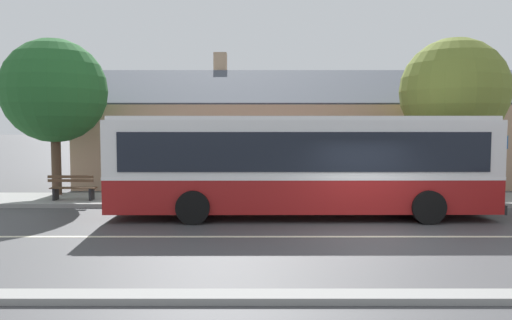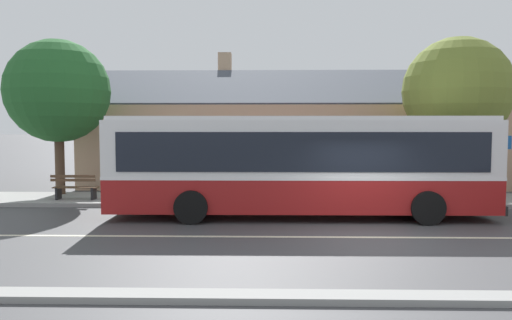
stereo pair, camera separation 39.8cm
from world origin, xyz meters
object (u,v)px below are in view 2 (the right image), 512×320
object	(u,v)px
bus_stop_sign	(505,161)
bench_by_building	(75,188)
street_tree_secondary	(58,91)
transit_bus	(300,163)
street_tree_primary	(457,91)
bench_down_street	(177,188)

from	to	relation	value
bus_stop_sign	bench_by_building	bearing A→B (deg)	178.51
bench_by_building	street_tree_secondary	size ratio (longest dim) A/B	0.26
transit_bus	bench_by_building	world-z (taller)	transit_bus
bench_by_building	street_tree_primary	size ratio (longest dim) A/B	0.26
transit_bus	street_tree_secondary	distance (m)	10.50
bench_by_building	bench_down_street	size ratio (longest dim) A/B	1.01
street_tree_primary	bench_down_street	bearing A→B (deg)	-174.47
street_tree_primary	bus_stop_sign	world-z (taller)	street_tree_primary
street_tree_secondary	bus_stop_sign	distance (m)	17.08
bench_by_building	bench_down_street	world-z (taller)	same
bench_by_building	bus_stop_sign	distance (m)	15.61
bench_down_street	street_tree_secondary	xyz separation A→B (m)	(-4.94, 1.33, 3.68)
bench_by_building	bus_stop_sign	size ratio (longest dim) A/B	0.69
transit_bus	bench_by_building	xyz separation A→B (m)	(-8.15, 2.50, -1.14)
transit_bus	bus_stop_sign	bearing A→B (deg)	15.75
transit_bus	street_tree_secondary	world-z (taller)	street_tree_secondary
bench_down_street	street_tree_primary	world-z (taller)	street_tree_primary
bench_by_building	bench_down_street	xyz separation A→B (m)	(3.74, 0.20, -0.00)
bench_down_street	bus_stop_sign	xyz separation A→B (m)	(11.83, -0.60, 1.07)
street_tree_secondary	bus_stop_sign	xyz separation A→B (m)	(16.77, -1.93, -2.61)
bench_down_street	bus_stop_sign	world-z (taller)	bus_stop_sign
bus_stop_sign	transit_bus	bearing A→B (deg)	-164.25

